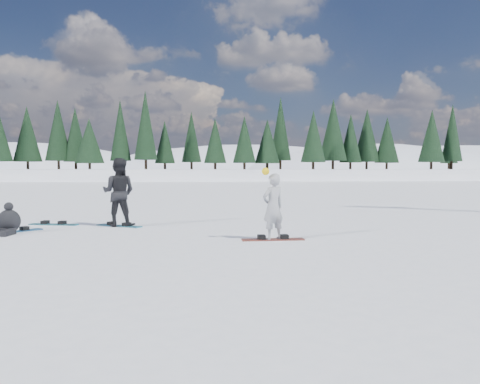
# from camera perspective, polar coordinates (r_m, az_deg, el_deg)

# --- Properties ---
(ground) EXTENTS (420.00, 420.00, 0.00)m
(ground) POSITION_cam_1_polar(r_m,az_deg,el_deg) (11.38, -4.92, -5.83)
(ground) COLOR white
(ground) RESTS_ON ground
(alpine_backdrop) EXTENTS (412.50, 227.00, 53.20)m
(alpine_backdrop) POSITION_cam_1_polar(r_m,az_deg,el_deg) (201.37, -7.89, -1.51)
(alpine_backdrop) COLOR white
(alpine_backdrop) RESTS_ON ground
(snowboarder_woman) EXTENTS (0.70, 0.62, 1.74)m
(snowboarder_woman) POSITION_cam_1_polar(r_m,az_deg,el_deg) (11.21, 4.04, -1.76)
(snowboarder_woman) COLOR #A2A2A7
(snowboarder_woman) RESTS_ON ground
(snowboarder_man) EXTENTS (1.08, 0.89, 2.02)m
(snowboarder_man) POSITION_cam_1_polar(r_m,az_deg,el_deg) (14.26, -14.58, -0.04)
(snowboarder_man) COLOR black
(snowboarder_man) RESTS_ON ground
(seated_rider) EXTENTS (0.69, 1.04, 0.83)m
(seated_rider) POSITION_cam_1_polar(r_m,az_deg,el_deg) (13.80, -26.41, -3.25)
(seated_rider) COLOR black
(seated_rider) RESTS_ON ground
(snowboard_woman) EXTENTS (1.51, 0.33, 0.03)m
(snowboard_woman) POSITION_cam_1_polar(r_m,az_deg,el_deg) (11.31, 4.04, -5.80)
(snowboard_woman) COLOR #9F3A22
(snowboard_woman) RESTS_ON ground
(snowboard_man) EXTENTS (1.44, 1.00, 0.03)m
(snowboard_man) POSITION_cam_1_polar(r_m,az_deg,el_deg) (14.35, -14.52, -4.02)
(snowboard_man) COLOR teal
(snowboard_man) RESTS_ON ground
(snowboard_loose_c) EXTENTS (1.52, 0.61, 0.03)m
(snowboard_loose_c) POSITION_cam_1_polar(r_m,az_deg,el_deg) (15.32, -21.76, -3.70)
(snowboard_loose_c) COLOR #187386
(snowboard_loose_c) RESTS_ON ground
(snowboard_loose_a) EXTENTS (1.22, 1.29, 0.03)m
(snowboard_loose_a) POSITION_cam_1_polar(r_m,az_deg,el_deg) (14.03, -25.81, -4.38)
(snowboard_loose_a) COLOR #1D66A0
(snowboard_loose_a) RESTS_ON ground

